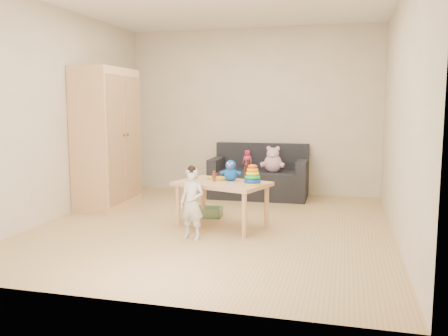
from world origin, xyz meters
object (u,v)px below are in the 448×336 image
(wardrobe, at_px, (107,138))
(sofa, at_px, (259,184))
(play_table, at_px, (222,205))
(toddler, at_px, (192,204))

(wardrobe, height_order, sofa, wardrobe)
(wardrobe, bearing_deg, play_table, -22.28)
(wardrobe, height_order, toddler, wardrobe)
(play_table, bearing_deg, wardrobe, 157.72)
(sofa, relative_size, play_table, 1.44)
(sofa, xyz_separation_m, play_table, (-0.09, -1.88, 0.06))
(play_table, bearing_deg, toddler, -109.23)
(wardrobe, bearing_deg, toddler, -37.91)
(wardrobe, xyz_separation_m, play_table, (1.83, -0.75, -0.68))
(wardrobe, relative_size, play_table, 1.88)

